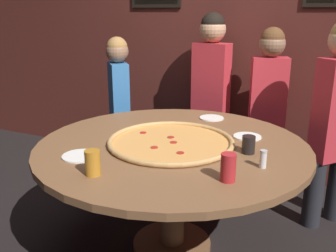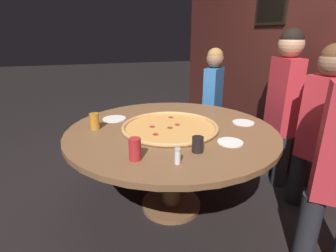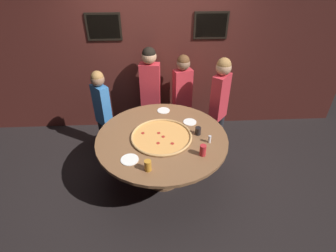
{
  "view_description": "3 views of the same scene",
  "coord_description": "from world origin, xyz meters",
  "px_view_note": "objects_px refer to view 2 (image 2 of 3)",
  "views": [
    {
      "loc": [
        0.89,
        -1.99,
        1.53
      ],
      "look_at": [
        0.02,
        -0.1,
        0.88
      ],
      "focal_mm": 40.0,
      "sensor_mm": 36.0,
      "label": 1
    },
    {
      "loc": [
        1.89,
        -0.6,
        1.47
      ],
      "look_at": [
        0.05,
        -0.04,
        0.78
      ],
      "focal_mm": 28.0,
      "sensor_mm": 36.0,
      "label": 2
    },
    {
      "loc": [
        -0.06,
        -2.66,
        2.75
      ],
      "look_at": [
        0.08,
        0.04,
        0.88
      ],
      "focal_mm": 28.0,
      "sensor_mm": 36.0,
      "label": 3
    }
  ],
  "objects_px": {
    "condiment_shaker": "(178,156)",
    "diner_centre_back": "(321,123)",
    "giant_pizza": "(170,127)",
    "white_plate_near_front": "(230,142)",
    "white_plate_beside_cup": "(243,123)",
    "diner_far_left": "(283,100)",
    "drink_cup_far_left": "(95,121)",
    "white_plate_right_side": "(114,119)",
    "drink_cup_by_shaker": "(198,144)",
    "drink_cup_centre_back": "(135,149)",
    "diner_side_right": "(213,97)",
    "dining_table": "(171,142)"
  },
  "relations": [
    {
      "from": "condiment_shaker",
      "to": "diner_centre_back",
      "type": "distance_m",
      "value": 1.28
    },
    {
      "from": "giant_pizza",
      "to": "white_plate_near_front",
      "type": "distance_m",
      "value": 0.51
    },
    {
      "from": "white_plate_beside_cup",
      "to": "diner_far_left",
      "type": "height_order",
      "value": "diner_far_left"
    },
    {
      "from": "drink_cup_far_left",
      "to": "white_plate_right_side",
      "type": "height_order",
      "value": "drink_cup_far_left"
    },
    {
      "from": "white_plate_near_front",
      "to": "giant_pizza",
      "type": "bearing_deg",
      "value": -141.36
    },
    {
      "from": "giant_pizza",
      "to": "white_plate_beside_cup",
      "type": "xyz_separation_m",
      "value": [
        0.05,
        0.64,
        -0.01
      ]
    },
    {
      "from": "drink_cup_by_shaker",
      "to": "drink_cup_centre_back",
      "type": "height_order",
      "value": "drink_cup_centre_back"
    },
    {
      "from": "drink_cup_by_shaker",
      "to": "diner_centre_back",
      "type": "height_order",
      "value": "diner_centre_back"
    },
    {
      "from": "drink_cup_far_left",
      "to": "diner_centre_back",
      "type": "distance_m",
      "value": 1.79
    },
    {
      "from": "diner_far_left",
      "to": "drink_cup_by_shaker",
      "type": "bearing_deg",
      "value": 125.24
    },
    {
      "from": "diner_centre_back",
      "to": "giant_pizza",
      "type": "bearing_deg",
      "value": 53.42
    },
    {
      "from": "giant_pizza",
      "to": "white_plate_beside_cup",
      "type": "bearing_deg",
      "value": 85.5
    },
    {
      "from": "drink_cup_by_shaker",
      "to": "giant_pizza",
      "type": "bearing_deg",
      "value": -174.93
    },
    {
      "from": "white_plate_near_front",
      "to": "condiment_shaker",
      "type": "distance_m",
      "value": 0.49
    },
    {
      "from": "diner_far_left",
      "to": "diner_centre_back",
      "type": "bearing_deg",
      "value": -178.46
    },
    {
      "from": "giant_pizza",
      "to": "diner_far_left",
      "type": "bearing_deg",
      "value": 96.8
    },
    {
      "from": "giant_pizza",
      "to": "drink_cup_far_left",
      "type": "height_order",
      "value": "drink_cup_far_left"
    },
    {
      "from": "white_plate_beside_cup",
      "to": "white_plate_near_front",
      "type": "bearing_deg",
      "value": -42.68
    },
    {
      "from": "drink_cup_far_left",
      "to": "diner_far_left",
      "type": "distance_m",
      "value": 1.76
    },
    {
      "from": "giant_pizza",
      "to": "white_plate_right_side",
      "type": "relative_size",
      "value": 3.8
    },
    {
      "from": "drink_cup_centre_back",
      "to": "white_plate_right_side",
      "type": "relative_size",
      "value": 0.68
    },
    {
      "from": "white_plate_beside_cup",
      "to": "diner_side_right",
      "type": "xyz_separation_m",
      "value": [
        -0.92,
        0.16,
        0.0
      ]
    },
    {
      "from": "giant_pizza",
      "to": "drink_cup_far_left",
      "type": "bearing_deg",
      "value": -105.82
    },
    {
      "from": "giant_pizza",
      "to": "white_plate_near_front",
      "type": "height_order",
      "value": "giant_pizza"
    },
    {
      "from": "drink_cup_centre_back",
      "to": "condiment_shaker",
      "type": "xyz_separation_m",
      "value": [
        0.12,
        0.23,
        -0.02
      ]
    },
    {
      "from": "diner_side_right",
      "to": "drink_cup_centre_back",
      "type": "bearing_deg",
      "value": -173.28
    },
    {
      "from": "dining_table",
      "to": "condiment_shaker",
      "type": "relative_size",
      "value": 17.27
    },
    {
      "from": "drink_cup_centre_back",
      "to": "white_plate_right_side",
      "type": "bearing_deg",
      "value": -177.17
    },
    {
      "from": "white_plate_right_side",
      "to": "diner_far_left",
      "type": "distance_m",
      "value": 1.61
    },
    {
      "from": "drink_cup_centre_back",
      "to": "drink_cup_far_left",
      "type": "xyz_separation_m",
      "value": [
        -0.63,
        -0.21,
        -0.01
      ]
    },
    {
      "from": "drink_cup_centre_back",
      "to": "white_plate_beside_cup",
      "type": "bearing_deg",
      "value": 112.39
    },
    {
      "from": "white_plate_beside_cup",
      "to": "condiment_shaker",
      "type": "xyz_separation_m",
      "value": [
        0.54,
        -0.78,
        0.05
      ]
    },
    {
      "from": "giant_pizza",
      "to": "drink_cup_by_shaker",
      "type": "relative_size",
      "value": 7.61
    },
    {
      "from": "diner_far_left",
      "to": "white_plate_beside_cup",
      "type": "bearing_deg",
      "value": 116.61
    },
    {
      "from": "white_plate_beside_cup",
      "to": "diner_far_left",
      "type": "relative_size",
      "value": 0.12
    },
    {
      "from": "drink_cup_by_shaker",
      "to": "drink_cup_centre_back",
      "type": "relative_size",
      "value": 0.74
    },
    {
      "from": "dining_table",
      "to": "drink_cup_by_shaker",
      "type": "height_order",
      "value": "drink_cup_by_shaker"
    },
    {
      "from": "drink_cup_by_shaker",
      "to": "white_plate_near_front",
      "type": "relative_size",
      "value": 0.57
    },
    {
      "from": "white_plate_right_side",
      "to": "diner_side_right",
      "type": "height_order",
      "value": "diner_side_right"
    },
    {
      "from": "diner_side_right",
      "to": "white_plate_near_front",
      "type": "bearing_deg",
      "value": -152.96
    },
    {
      "from": "drink_cup_far_left",
      "to": "giant_pizza",
      "type": "bearing_deg",
      "value": 74.18
    },
    {
      "from": "white_plate_right_side",
      "to": "drink_cup_far_left",
      "type": "bearing_deg",
      "value": -39.1
    },
    {
      "from": "diner_far_left",
      "to": "diner_centre_back",
      "type": "height_order",
      "value": "diner_far_left"
    },
    {
      "from": "diner_side_right",
      "to": "drink_cup_far_left",
      "type": "bearing_deg",
      "value": 164.99
    },
    {
      "from": "giant_pizza",
      "to": "diner_centre_back",
      "type": "bearing_deg",
      "value": 71.68
    },
    {
      "from": "dining_table",
      "to": "white_plate_right_side",
      "type": "xyz_separation_m",
      "value": [
        -0.38,
        -0.42,
        0.12
      ]
    },
    {
      "from": "dining_table",
      "to": "diner_far_left",
      "type": "xyz_separation_m",
      "value": [
        -0.15,
        1.17,
        0.24
      ]
    },
    {
      "from": "giant_pizza",
      "to": "white_plate_beside_cup",
      "type": "height_order",
      "value": "giant_pizza"
    },
    {
      "from": "diner_centre_back",
      "to": "diner_side_right",
      "type": "height_order",
      "value": "diner_centre_back"
    },
    {
      "from": "white_plate_right_side",
      "to": "white_plate_near_front",
      "type": "bearing_deg",
      "value": 43.12
    }
  ]
}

